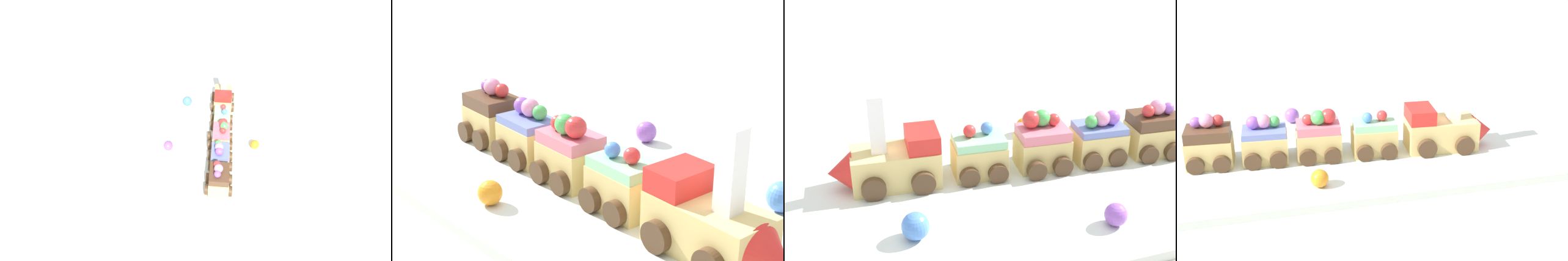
% 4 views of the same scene
% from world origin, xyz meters
% --- Properties ---
extents(ground_plane, '(10.00, 10.00, 0.00)m').
position_xyz_m(ground_plane, '(0.00, 0.00, 0.00)').
color(ground_plane, beige).
extents(display_board, '(0.82, 0.33, 0.01)m').
position_xyz_m(display_board, '(0.00, 0.00, 0.01)').
color(display_board, silver).
rests_on(display_board, ground_plane).
extents(cake_train_locomotive, '(0.13, 0.08, 0.12)m').
position_xyz_m(cake_train_locomotive, '(0.15, -0.05, 0.04)').
color(cake_train_locomotive, '#E5C675').
rests_on(cake_train_locomotive, display_board).
extents(cake_car_mint, '(0.07, 0.07, 0.07)m').
position_xyz_m(cake_car_mint, '(0.04, -0.04, 0.04)').
color(cake_car_mint, '#E5C675').
rests_on(cake_car_mint, display_board).
extents(cake_car_strawberry, '(0.07, 0.07, 0.07)m').
position_xyz_m(cake_car_strawberry, '(-0.04, -0.03, 0.04)').
color(cake_car_strawberry, '#E5C675').
rests_on(cake_car_strawberry, display_board).
extents(cake_car_blueberry, '(0.07, 0.07, 0.07)m').
position_xyz_m(cake_car_blueberry, '(-0.12, -0.02, 0.04)').
color(cake_car_blueberry, '#E5C675').
rests_on(cake_car_blueberry, display_board).
extents(cake_car_chocolate, '(0.07, 0.07, 0.08)m').
position_xyz_m(cake_car_chocolate, '(-0.19, -0.02, 0.04)').
color(cake_car_chocolate, '#E5C675').
rests_on(cake_car_chocolate, display_board).
extents(gumball_orange, '(0.02, 0.02, 0.02)m').
position_xyz_m(gumball_orange, '(-0.06, -0.12, 0.02)').
color(gumball_orange, orange).
rests_on(gumball_orange, display_board).
extents(gumball_purple, '(0.02, 0.02, 0.02)m').
position_xyz_m(gumball_purple, '(-0.07, 0.11, 0.02)').
color(gumball_purple, '#9956C6').
rests_on(gumball_purple, display_board).
extents(gumball_blue, '(0.03, 0.03, 0.03)m').
position_xyz_m(gumball_blue, '(0.14, 0.07, 0.03)').
color(gumball_blue, '#4C84E0').
rests_on(gumball_blue, display_board).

